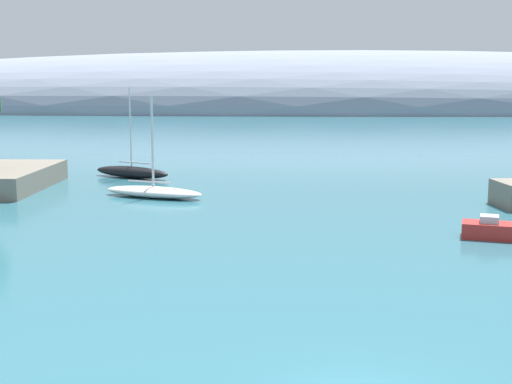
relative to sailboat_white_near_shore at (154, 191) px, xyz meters
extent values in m
ellipsoid|color=gray|center=(26.99, 153.59, -0.45)|extent=(391.79, 76.46, 33.98)
ellipsoid|color=white|center=(0.00, 0.00, -0.06)|extent=(8.15, 4.79, 0.78)
cylinder|color=silver|center=(0.00, 0.00, 3.68)|extent=(0.18, 0.18, 6.69)
cube|color=silver|center=(-0.33, 0.12, 0.68)|extent=(3.36, 1.32, 0.10)
ellipsoid|color=black|center=(-3.75, 10.22, 0.06)|extent=(7.68, 4.95, 1.02)
cylinder|color=silver|center=(-3.75, 10.22, 4.03)|extent=(0.13, 0.13, 6.91)
cube|color=silver|center=(-3.44, 10.06, 0.92)|extent=(3.18, 1.67, 0.10)
cube|color=red|center=(21.31, -12.95, -0.02)|extent=(4.36, 2.72, 0.86)
cube|color=#B2B7C1|center=(20.73, -12.78, 0.61)|extent=(1.21, 1.23, 0.40)
camera|label=1|loc=(9.06, -50.28, 8.11)|focal=48.66mm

